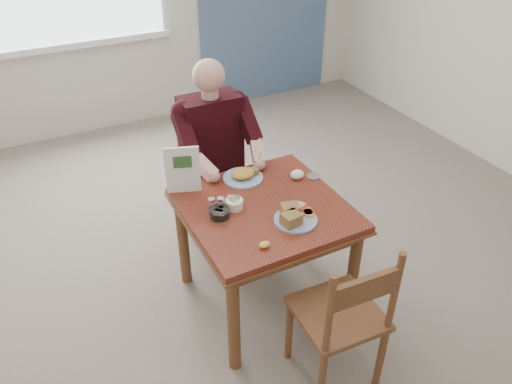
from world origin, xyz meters
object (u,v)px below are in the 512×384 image
chair_far (213,179)px  far_plate (244,175)px  chair_near (343,318)px  table (264,221)px  diner (216,144)px  near_plate (293,216)px

chair_far → far_plate: bearing=-87.5°
chair_near → table: bearing=96.0°
diner → near_plate: diner is taller
chair_far → far_plate: chair_far is taller
table → chair_far: (0.00, 0.80, -0.16)m
chair_near → far_plate: bearing=93.0°
near_plate → far_plate: near_plate is taller
chair_far → chair_near: bearing=-87.2°
table → chair_far: chair_far is taller
chair_far → table: bearing=-90.0°
table → diner: 0.73m
table → chair_far: size_ratio=0.97×
chair_far → near_plate: (0.07, -1.00, 0.30)m
near_plate → chair_near: bearing=-90.0°
chair_far → chair_near: 1.51m
diner → near_plate: bearing=-85.3°
table → chair_near: chair_near is taller
diner → far_plate: bearing=-86.9°
far_plate → chair_far: bearing=92.5°
diner → far_plate: (0.02, -0.39, -0.04)m
chair_far → near_plate: 1.04m
chair_far → near_plate: size_ratio=3.68×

